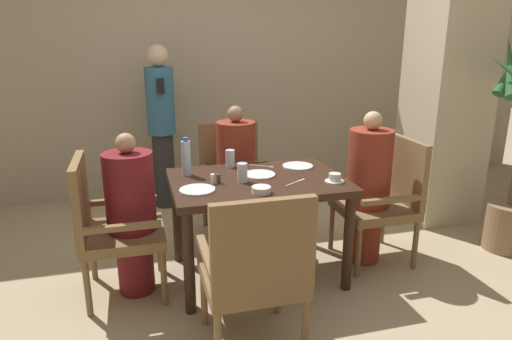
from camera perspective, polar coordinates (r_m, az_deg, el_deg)
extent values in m
plane|color=tan|center=(3.45, 0.19, -12.79)|extent=(16.00, 16.00, 0.00)
cube|color=tan|center=(4.99, -6.08, 13.13)|extent=(8.00, 0.06, 2.80)
cube|color=beige|center=(4.51, 22.97, 10.96)|extent=(0.60, 0.60, 2.70)
cube|color=#331E14|center=(3.16, 0.20, -1.51)|extent=(1.19, 0.84, 0.05)
cylinder|color=#331E14|center=(2.89, -8.39, -11.46)|extent=(0.07, 0.07, 0.68)
cylinder|color=#331E14|center=(3.17, 11.46, -8.98)|extent=(0.07, 0.07, 0.68)
cylinder|color=#331E14|center=(3.54, -9.82, -6.11)|extent=(0.07, 0.07, 0.68)
cylinder|color=#331E14|center=(3.77, 6.64, -4.52)|extent=(0.07, 0.07, 0.68)
cube|color=brown|center=(3.17, -16.19, -7.79)|extent=(0.52, 0.52, 0.07)
cube|color=brown|center=(3.08, -21.11, -3.26)|extent=(0.05, 0.52, 0.50)
cube|color=brown|center=(3.34, -16.37, -3.68)|extent=(0.47, 0.04, 0.04)
cube|color=brown|center=(2.88, -16.48, -6.92)|extent=(0.47, 0.04, 0.04)
cylinder|color=brown|center=(3.47, -11.99, -9.38)|extent=(0.04, 0.04, 0.38)
cylinder|color=brown|center=(3.06, -11.43, -13.10)|extent=(0.04, 0.04, 0.38)
cylinder|color=brown|center=(3.49, -19.72, -9.91)|extent=(0.04, 0.04, 0.38)
cylinder|color=brown|center=(3.08, -20.32, -13.68)|extent=(0.04, 0.04, 0.38)
cylinder|color=maroon|center=(3.25, -14.84, -10.81)|extent=(0.24, 0.24, 0.45)
cylinder|color=maroon|center=(3.06, -15.51, -2.65)|extent=(0.32, 0.32, 0.52)
sphere|color=tan|center=(2.97, -15.99, 3.26)|extent=(0.13, 0.13, 0.13)
cube|color=brown|center=(3.94, -2.65, -2.29)|extent=(0.52, 0.52, 0.07)
cube|color=brown|center=(4.08, -3.45, 2.54)|extent=(0.52, 0.05, 0.50)
cube|color=brown|center=(3.95, 0.75, 0.13)|extent=(0.04, 0.47, 0.04)
cube|color=brown|center=(3.85, -6.21, -0.40)|extent=(0.04, 0.47, 0.04)
cylinder|color=brown|center=(3.86, 1.53, -6.27)|extent=(0.04, 0.04, 0.38)
cylinder|color=brown|center=(3.76, -5.31, -6.96)|extent=(0.04, 0.04, 0.38)
cylinder|color=brown|center=(4.28, -0.25, -3.94)|extent=(0.04, 0.04, 0.38)
cylinder|color=brown|center=(4.19, -6.42, -4.50)|extent=(0.04, 0.04, 0.38)
cylinder|color=maroon|center=(3.95, -2.43, -5.20)|extent=(0.24, 0.24, 0.45)
cylinder|color=maroon|center=(3.79, -2.52, 1.90)|extent=(0.32, 0.32, 0.55)
sphere|color=#997051|center=(3.72, -2.59, 7.02)|extent=(0.13, 0.13, 0.13)
cube|color=brown|center=(3.60, 14.49, -4.68)|extent=(0.52, 0.52, 0.07)
cube|color=brown|center=(3.63, 18.14, -0.06)|extent=(0.05, 0.52, 0.50)
cube|color=brown|center=(3.35, 16.68, -3.62)|extent=(0.47, 0.04, 0.04)
cube|color=brown|center=(3.75, 12.86, -1.20)|extent=(0.47, 0.04, 0.04)
cylinder|color=brown|center=(3.40, 12.66, -10.04)|extent=(0.04, 0.04, 0.38)
cylinder|color=brown|center=(3.77, 9.41, -7.07)|extent=(0.04, 0.04, 0.38)
cylinder|color=brown|center=(3.62, 19.27, -8.85)|extent=(0.04, 0.04, 0.38)
cylinder|color=brown|center=(3.98, 15.56, -6.21)|extent=(0.04, 0.04, 0.38)
cylinder|color=maroon|center=(3.64, 13.44, -7.60)|extent=(0.24, 0.24, 0.45)
cylinder|color=maroon|center=(3.47, 14.00, 0.21)|extent=(0.32, 0.32, 0.58)
sphere|color=tan|center=(3.39, 14.42, 6.00)|extent=(0.13, 0.13, 0.13)
cube|color=brown|center=(2.56, -0.60, -13.14)|extent=(0.52, 0.52, 0.07)
cube|color=brown|center=(2.23, 0.97, -9.77)|extent=(0.52, 0.05, 0.50)
cube|color=brown|center=(2.45, -6.20, -10.64)|extent=(0.04, 0.47, 0.04)
cube|color=brown|center=(2.56, 4.73, -9.38)|extent=(0.04, 0.47, 0.04)
cylinder|color=brown|center=(2.84, -6.52, -15.40)|extent=(0.04, 0.04, 0.38)
cylinder|color=brown|center=(2.93, 2.78, -14.23)|extent=(0.04, 0.04, 0.38)
cylinder|color=brown|center=(2.56, 6.14, -19.30)|extent=(0.04, 0.04, 0.38)
cylinder|color=#2D2D33|center=(4.70, -11.39, -0.01)|extent=(0.21, 0.21, 0.75)
cylinder|color=teal|center=(4.55, -11.89, 8.44)|extent=(0.27, 0.27, 0.64)
sphere|color=beige|center=(4.51, -12.21, 13.78)|extent=(0.21, 0.21, 0.21)
cube|color=black|center=(4.37, -11.87, 10.23)|extent=(0.07, 0.01, 0.14)
cylinder|color=#896B4C|center=(4.26, 28.91, -6.19)|extent=(0.36, 0.36, 0.39)
cone|color=#285B2D|center=(3.95, 29.21, 11.23)|extent=(0.28, 0.40, 0.47)
cylinder|color=white|center=(2.93, -7.34, -2.47)|extent=(0.23, 0.23, 0.01)
cylinder|color=white|center=(3.45, 5.24, 0.49)|extent=(0.23, 0.23, 0.01)
cylinder|color=white|center=(3.22, 0.41, -0.57)|extent=(0.23, 0.23, 0.01)
cylinder|color=white|center=(3.13, 9.79, -1.40)|extent=(0.13, 0.13, 0.01)
cylinder|color=white|center=(3.12, 9.82, -0.88)|extent=(0.08, 0.08, 0.05)
cylinder|color=white|center=(2.87, 0.66, -2.49)|extent=(0.12, 0.12, 0.04)
cylinder|color=silver|center=(3.24, -8.72, 1.45)|extent=(0.07, 0.07, 0.24)
cylinder|color=#3359B2|center=(3.21, -8.83, 3.80)|extent=(0.04, 0.04, 0.03)
cylinder|color=silver|center=(3.07, -1.72, -0.33)|extent=(0.07, 0.07, 0.13)
cylinder|color=silver|center=(3.42, -3.24, 1.46)|extent=(0.07, 0.07, 0.13)
cylinder|color=white|center=(3.05, -5.43, -1.10)|extent=(0.03, 0.03, 0.07)
cylinder|color=#4C3D2D|center=(3.06, -4.71, -1.08)|extent=(0.03, 0.03, 0.06)
cube|color=silver|center=(3.45, 0.52, 0.52)|extent=(0.15, 0.11, 0.00)
cube|color=silver|center=(3.42, 1.89, 0.39)|extent=(0.04, 0.04, 0.00)
cube|color=silver|center=(3.06, 4.77, -1.63)|extent=(0.15, 0.10, 0.00)
cube|color=silver|center=(3.13, 5.73, -1.25)|extent=(0.06, 0.05, 0.00)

